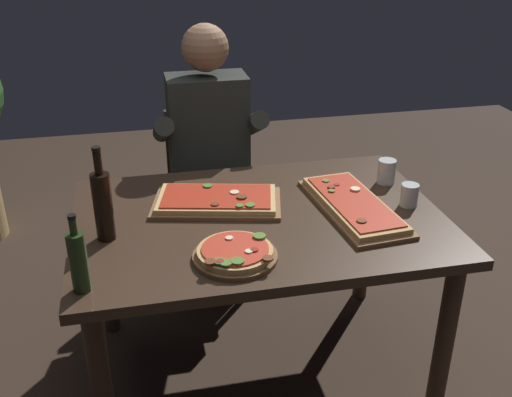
{
  "coord_description": "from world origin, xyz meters",
  "views": [
    {
      "loc": [
        -0.44,
        -1.97,
        1.8
      ],
      "look_at": [
        0.0,
        0.05,
        0.79
      ],
      "focal_mm": 41.86,
      "sensor_mm": 36.0,
      "label": 1
    }
  ],
  "objects": [
    {
      "name": "pizza_rectangular_left",
      "position": [
        0.37,
        -0.03,
        0.76
      ],
      "size": [
        0.29,
        0.59,
        0.05
      ],
      "color": "brown",
      "rests_on": "dining_table"
    },
    {
      "name": "oil_bottle_amber",
      "position": [
        -0.57,
        -0.05,
        0.88
      ],
      "size": [
        0.07,
        0.07,
        0.35
      ],
      "color": "black",
      "rests_on": "dining_table"
    },
    {
      "name": "seated_diner",
      "position": [
        -0.08,
        0.74,
        0.74
      ],
      "size": [
        0.53,
        0.41,
        1.33
      ],
      "color": "#23232D",
      "rests_on": "ground_plane"
    },
    {
      "name": "diner_chair",
      "position": [
        -0.08,
        0.86,
        0.49
      ],
      "size": [
        0.44,
        0.44,
        0.87
      ],
      "color": "#3D2B1E",
      "rests_on": "ground_plane"
    },
    {
      "name": "ground_plane",
      "position": [
        0.0,
        0.0,
        0.0
      ],
      "size": [
        6.4,
        6.4,
        0.0
      ],
      "primitive_type": "plane",
      "color": "#38281E"
    },
    {
      "name": "tumbler_near_camera",
      "position": [
        0.6,
        0.18,
        0.79
      ],
      "size": [
        0.08,
        0.08,
        0.1
      ],
      "color": "silver",
      "rests_on": "dining_table"
    },
    {
      "name": "wine_bottle_dark",
      "position": [
        -0.64,
        -0.36,
        0.85
      ],
      "size": [
        0.06,
        0.06,
        0.26
      ],
      "color": "#233819",
      "rests_on": "dining_table"
    },
    {
      "name": "dining_table",
      "position": [
        0.0,
        0.0,
        0.64
      ],
      "size": [
        1.4,
        0.96,
        0.74
      ],
      "color": "#3D2B1E",
      "rests_on": "ground_plane"
    },
    {
      "name": "tumbler_far_side",
      "position": [
        0.6,
        -0.04,
        0.79
      ],
      "size": [
        0.07,
        0.07,
        0.09
      ],
      "color": "silver",
      "rests_on": "dining_table"
    },
    {
      "name": "pizza_rectangular_front",
      "position": [
        -0.14,
        0.13,
        0.76
      ],
      "size": [
        0.55,
        0.38,
        0.05
      ],
      "color": "brown",
      "rests_on": "dining_table"
    },
    {
      "name": "pizza_round_far",
      "position": [
        -0.14,
        -0.28,
        0.76
      ],
      "size": [
        0.29,
        0.29,
        0.05
      ],
      "color": "brown",
      "rests_on": "dining_table"
    }
  ]
}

